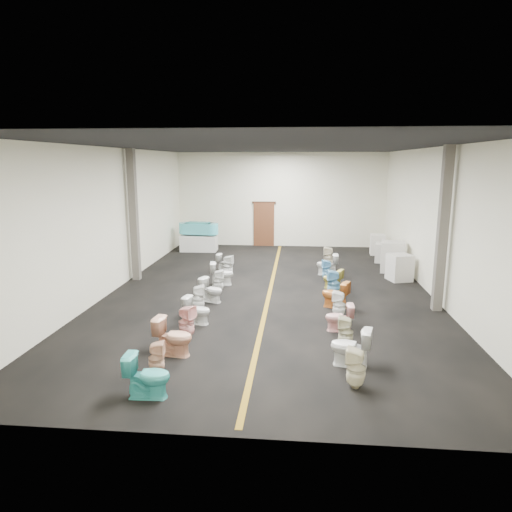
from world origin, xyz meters
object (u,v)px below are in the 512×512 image
at_px(appliance_crate_c, 384,253).
at_px(toilet_left_6, 211,290).
at_px(toilet_left_7, 218,281).
at_px(toilet_right_9, 327,264).
at_px(appliance_crate_d, 378,245).
at_px(toilet_left_4, 197,310).
at_px(toilet_left_0, 148,376).
at_px(toilet_right_2, 346,332).
at_px(toilet_right_10, 329,258).
at_px(display_table, 199,243).
at_px(appliance_crate_b, 392,257).
at_px(toilet_left_8, 222,274).
at_px(toilet_left_3, 187,322).
at_px(toilet_right_0, 356,368).
at_px(appliance_crate_a, 400,267).
at_px(toilet_right_4, 339,305).
at_px(toilet_right_7, 333,279).
at_px(toilet_right_8, 327,270).
at_px(toilet_left_10, 226,263).
at_px(toilet_right_1, 351,347).
at_px(toilet_left_1, 157,358).
at_px(toilet_left_5, 198,299).
at_px(toilet_left_9, 228,266).
at_px(toilet_left_2, 173,337).
at_px(bathtub, 199,228).
at_px(toilet_right_6, 334,284).
at_px(toilet_right_5, 335,294).

distance_m(appliance_crate_c, toilet_left_6, 8.52).
xyz_separation_m(toilet_left_7, toilet_right_9, (3.56, 2.63, 0.02)).
bearing_deg(appliance_crate_d, toilet_left_4, -122.71).
height_order(toilet_left_0, toilet_right_2, toilet_left_0).
height_order(appliance_crate_d, toilet_right_10, appliance_crate_d).
distance_m(display_table, appliance_crate_b, 8.75).
bearing_deg(toilet_right_10, toilet_left_8, -48.91).
bearing_deg(appliance_crate_b, display_table, 157.68).
bearing_deg(toilet_left_3, appliance_crate_b, -18.11).
bearing_deg(display_table, toilet_left_3, -79.24).
relative_size(toilet_right_0, toilet_right_10, 0.90).
distance_m(toilet_left_4, toilet_right_2, 3.82).
xyz_separation_m(appliance_crate_a, toilet_left_0, (-6.11, -8.65, -0.06)).
xyz_separation_m(toilet_left_4, toilet_right_9, (3.61, 5.48, 0.04)).
distance_m(toilet_left_8, toilet_right_4, 4.72).
height_order(toilet_left_8, toilet_right_7, toilet_left_8).
relative_size(toilet_left_0, toilet_right_8, 1.07).
distance_m(toilet_left_10, toilet_right_1, 8.69).
height_order(toilet_left_4, toilet_left_10, toilet_left_4).
relative_size(toilet_left_1, toilet_left_5, 0.89).
height_order(toilet_left_4, toilet_left_9, toilet_left_9).
height_order(appliance_crate_c, appliance_crate_d, appliance_crate_d).
height_order(appliance_crate_b, toilet_left_2, appliance_crate_b).
distance_m(toilet_left_3, toilet_left_4, 1.02).
height_order(appliance_crate_c, toilet_left_0, toilet_left_0).
relative_size(bathtub, toilet_left_2, 2.22).
distance_m(toilet_left_6, toilet_right_6, 3.71).
bearing_deg(toilet_right_1, appliance_crate_a, 175.50).
bearing_deg(appliance_crate_c, toilet_right_10, -149.21).
relative_size(toilet_left_0, toilet_right_6, 0.95).
height_order(toilet_left_5, toilet_left_7, toilet_left_5).
relative_size(toilet_left_1, toilet_left_6, 0.95).
relative_size(appliance_crate_a, toilet_left_2, 1.10).
bearing_deg(toilet_right_2, toilet_left_10, -141.97).
bearing_deg(toilet_left_7, display_table, 12.33).
bearing_deg(toilet_right_2, toilet_right_4, -171.33).
bearing_deg(appliance_crate_c, toilet_right_9, -135.83).
relative_size(toilet_left_1, toilet_right_8, 0.91).
height_order(toilet_left_3, toilet_right_8, toilet_left_3).
bearing_deg(toilet_right_4, toilet_left_2, -40.18).
bearing_deg(appliance_crate_d, toilet_left_8, -136.81).
distance_m(toilet_right_7, toilet_right_10, 2.85).
relative_size(bathtub, toilet_right_5, 2.37).
relative_size(appliance_crate_d, toilet_right_10, 1.05).
height_order(toilet_right_5, toilet_right_8, toilet_right_5).
xyz_separation_m(appliance_crate_a, toilet_right_1, (-2.44, -7.07, -0.05)).
bearing_deg(toilet_left_10, toilet_right_1, -144.20).
relative_size(toilet_left_0, toilet_left_2, 0.96).
distance_m(toilet_left_4, toilet_left_5, 0.92).
height_order(toilet_left_4, toilet_right_10, toilet_right_10).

